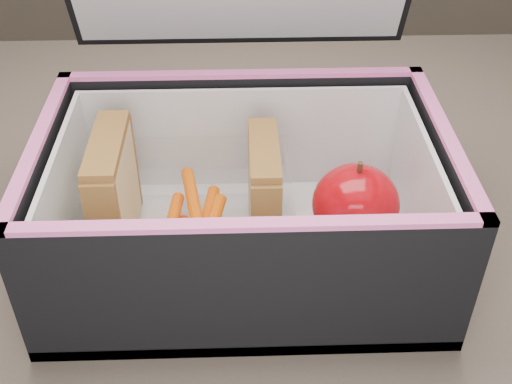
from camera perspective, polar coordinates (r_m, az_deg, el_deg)
kitchen_table at (r=0.68m, az=4.90°, el=-7.78°), size 1.20×0.80×0.75m
lunch_bag at (r=0.53m, az=-1.07°, el=0.16°), size 0.32×0.29×0.32m
plastic_tub at (r=0.54m, az=-5.83°, el=-1.54°), size 0.17×0.12×0.07m
sandwich_left at (r=0.54m, az=-12.50°, el=-0.06°), size 0.03×0.09×0.10m
sandwich_right at (r=0.53m, az=0.70°, el=-0.11°), size 0.02×0.08×0.10m
carrot_sticks at (r=0.54m, az=-5.81°, el=-3.54°), size 0.06×0.13×0.03m
paper_napkin at (r=0.57m, az=8.47°, el=-3.57°), size 0.10×0.10×0.01m
red_apple at (r=0.54m, az=8.84°, el=-1.09°), size 0.09×0.09×0.08m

